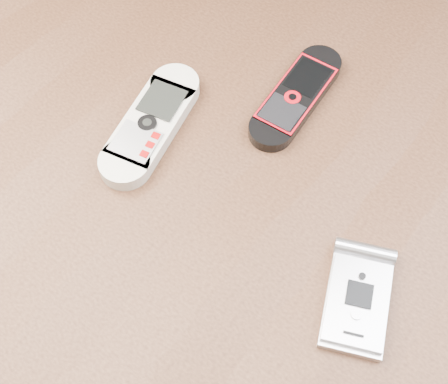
{
  "coord_description": "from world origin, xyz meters",
  "views": [
    {
      "loc": [
        0.18,
        -0.23,
        1.26
      ],
      "look_at": [
        0.01,
        0.0,
        0.76
      ],
      "focal_mm": 50.0,
      "sensor_mm": 36.0,
      "label": 1
    }
  ],
  "objects": [
    {
      "name": "ground",
      "position": [
        0.0,
        0.0,
        0.0
      ],
      "size": [
        4.0,
        4.0,
        0.0
      ],
      "primitive_type": "plane",
      "color": "#472B19",
      "rests_on": "ground"
    },
    {
      "name": "nokia_white",
      "position": [
        -0.1,
        0.02,
        0.76
      ],
      "size": [
        0.08,
        0.16,
        0.02
      ],
      "primitive_type": "cube",
      "rotation": [
        0.0,
        0.0,
        0.21
      ],
      "color": "beige",
      "rests_on": "table"
    },
    {
      "name": "nokia_black_red",
      "position": [
        -0.01,
        0.14,
        0.76
      ],
      "size": [
        0.05,
        0.15,
        0.01
      ],
      "primitive_type": "cube",
      "rotation": [
        0.0,
        0.0,
        0.07
      ],
      "color": "black",
      "rests_on": "table"
    },
    {
      "name": "table",
      "position": [
        0.0,
        0.0,
        0.64
      ],
      "size": [
        1.2,
        0.8,
        0.75
      ],
      "color": "black",
      "rests_on": "ground"
    },
    {
      "name": "motorola_razr",
      "position": [
        0.16,
        -0.02,
        0.76
      ],
      "size": [
        0.09,
        0.12,
        0.02
      ],
      "primitive_type": "cube",
      "rotation": [
        0.0,
        0.0,
        0.4
      ],
      "color": "silver",
      "rests_on": "table"
    }
  ]
}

